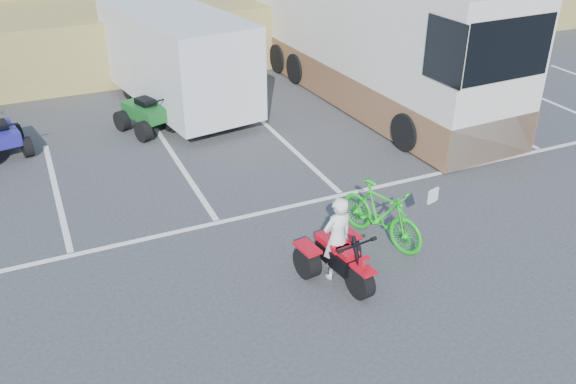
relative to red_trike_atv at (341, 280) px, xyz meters
name	(u,v)px	position (x,y,z in m)	size (l,w,h in m)	color
ground	(265,294)	(-1.28, 0.16, 0.00)	(100.00, 100.00, 0.00)	#343437
parking_stripes	(232,178)	(-0.42, 4.22, 0.00)	(28.00, 5.16, 0.01)	white
grass_embankment	(99,11)	(-1.28, 15.64, 1.42)	(40.00, 8.50, 3.10)	olive
red_trike_atv	(341,280)	(0.00, 0.00, 0.00)	(1.08, 1.43, 0.93)	red
rider	(337,238)	(-0.02, 0.15, 0.74)	(0.54, 0.35, 1.48)	white
green_dirt_bike	(381,214)	(1.20, 0.78, 0.56)	(0.53, 1.86, 1.12)	#14BF19
cargo_trailer	(176,56)	(-0.26, 8.99, 1.43)	(3.15, 5.95, 2.64)	silver
rv_motorhome	(370,43)	(4.93, 7.54, 1.59)	(3.09, 10.31, 3.66)	silver
quad_atv_blue	(6,154)	(-4.87, 7.58, 0.00)	(1.02, 1.37, 0.89)	navy
quad_atv_green	(149,131)	(-1.48, 7.59, 0.00)	(1.10, 1.48, 0.96)	#14581E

